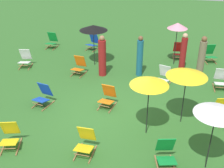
% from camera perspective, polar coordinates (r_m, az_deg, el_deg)
% --- Properties ---
extents(ground_plane, '(40.00, 40.00, 0.00)m').
position_cam_1_polar(ground_plane, '(10.13, -1.52, -5.61)').
color(ground_plane, '#2D6026').
extents(deckchair_1, '(0.49, 0.77, 0.83)m').
position_cam_1_polar(deckchair_1, '(8.28, -5.28, -11.35)').
color(deckchair_1, olive).
rests_on(deckchair_1, ground).
extents(deckchair_2, '(0.61, 0.84, 0.83)m').
position_cam_1_polar(deckchair_2, '(13.97, -16.78, 4.74)').
color(deckchair_2, olive).
rests_on(deckchair_2, ground).
extents(deckchair_3, '(0.63, 0.84, 0.83)m').
position_cam_1_polar(deckchair_3, '(10.67, -13.42, -2.22)').
color(deckchair_3, olive).
rests_on(deckchair_3, ground).
extents(deckchair_4, '(0.57, 0.82, 0.83)m').
position_cam_1_polar(deckchair_4, '(14.64, 13.01, 6.29)').
color(deckchair_4, olive).
rests_on(deckchair_4, ground).
extents(deckchair_5, '(0.57, 0.82, 0.83)m').
position_cam_1_polar(deckchair_5, '(12.75, -6.53, 3.54)').
color(deckchair_5, olive).
rests_on(deckchair_5, ground).
extents(deckchair_6, '(0.50, 0.77, 0.83)m').
position_cam_1_polar(deckchair_6, '(16.05, -11.81, 8.33)').
color(deckchair_6, olive).
rests_on(deckchair_6, ground).
extents(deckchair_7, '(0.59, 0.82, 0.83)m').
position_cam_1_polar(deckchair_7, '(10.28, -0.88, -2.61)').
color(deckchair_7, olive).
rests_on(deckchair_7, ground).
extents(deckchair_8, '(0.67, 0.86, 0.83)m').
position_cam_1_polar(deckchair_8, '(8.96, -19.53, -9.65)').
color(deckchair_8, olive).
rests_on(deckchair_8, ground).
extents(deckchair_9, '(0.67, 0.86, 0.83)m').
position_cam_1_polar(deckchair_9, '(14.74, 18.78, 5.64)').
color(deckchair_9, olive).
rests_on(deckchair_9, ground).
extents(deckchair_10, '(0.66, 0.86, 0.83)m').
position_cam_1_polar(deckchair_10, '(15.51, -3.79, 8.18)').
color(deckchair_10, olive).
rests_on(deckchair_10, ground).
extents(deckchair_11, '(0.65, 0.85, 0.83)m').
position_cam_1_polar(deckchair_11, '(8.01, 10.59, -13.38)').
color(deckchair_11, olive).
rests_on(deckchair_11, ground).
extents(deckchair_12, '(0.51, 0.78, 0.83)m').
position_cam_1_polar(deckchair_12, '(12.27, 20.68, 0.80)').
color(deckchair_12, olive).
rests_on(deckchair_12, ground).
extents(deckchair_13, '(0.67, 0.86, 0.83)m').
position_cam_1_polar(deckchair_13, '(10.19, 20.98, -5.00)').
color(deckchair_13, olive).
rests_on(deckchair_13, ground).
extents(deckchair_14, '(0.68, 0.87, 0.83)m').
position_cam_1_polar(deckchair_14, '(11.94, 10.15, 1.50)').
color(deckchair_14, olive).
rests_on(deckchair_14, ground).
extents(umbrella_0, '(1.14, 1.14, 1.91)m').
position_cam_1_polar(umbrella_0, '(8.29, 7.40, 0.43)').
color(umbrella_0, black).
rests_on(umbrella_0, ground).
extents(umbrella_1, '(1.10, 1.10, 1.92)m').
position_cam_1_polar(umbrella_1, '(7.35, 19.98, -4.92)').
color(umbrella_1, black).
rests_on(umbrella_1, ground).
extents(umbrella_2, '(1.27, 1.27, 1.91)m').
position_cam_1_polar(umbrella_2, '(9.05, 14.60, 2.11)').
color(umbrella_2, black).
rests_on(umbrella_2, ground).
extents(umbrella_3, '(1.27, 1.27, 1.92)m').
position_cam_1_polar(umbrella_3, '(13.11, -3.69, 11.03)').
color(umbrella_3, black).
rests_on(umbrella_3, ground).
extents(umbrella_4, '(0.91, 0.91, 2.00)m').
position_cam_1_polar(umbrella_4, '(13.46, 12.84, 11.14)').
color(umbrella_4, black).
rests_on(umbrella_4, ground).
extents(person_0, '(0.31, 0.31, 1.75)m').
position_cam_1_polar(person_0, '(13.15, 13.87, 5.93)').
color(person_0, maroon).
rests_on(person_0, ground).
extents(person_1, '(0.45, 0.45, 1.80)m').
position_cam_1_polar(person_1, '(12.37, -1.94, 5.35)').
color(person_1, maroon).
rests_on(person_1, ground).
extents(person_2, '(0.41, 0.41, 1.78)m').
position_cam_1_polar(person_2, '(12.90, 17.26, 5.07)').
color(person_2, '#72664C').
rests_on(person_2, ground).
extents(person_3, '(0.38, 0.38, 1.78)m').
position_cam_1_polar(person_3, '(12.42, 5.51, 5.37)').
color(person_3, '#195972').
rests_on(person_3, ground).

